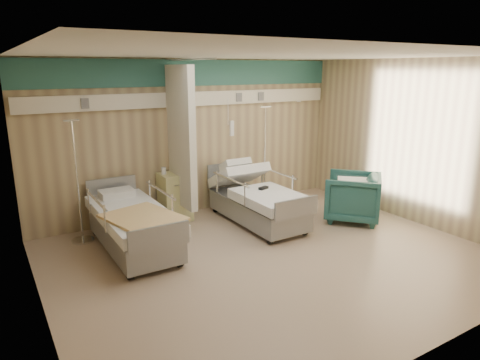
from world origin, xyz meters
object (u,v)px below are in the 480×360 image
object	(u,v)px
bedside_cabinet	(175,197)
visitor_armchair	(352,197)
bed_right	(257,206)
bed_left	(134,230)
iv_stand_right	(264,185)
iv_stand_left	(81,218)

from	to	relation	value
bedside_cabinet	visitor_armchair	bearing A→B (deg)	-31.69
bed_right	bed_left	distance (m)	2.20
visitor_armchair	iv_stand_right	world-z (taller)	iv_stand_right
bed_right	iv_stand_left	size ratio (longest dim) A/B	1.14
bedside_cabinet	iv_stand_left	xyz separation A→B (m)	(-1.64, -0.16, -0.04)
bed_right	iv_stand_left	distance (m)	2.89
bed_right	iv_stand_right	xyz separation A→B (m)	(0.71, 0.81, 0.08)
bed_left	bedside_cabinet	size ratio (longest dim) A/B	2.54
bed_right	bedside_cabinet	size ratio (longest dim) A/B	2.54
bed_left	iv_stand_left	distance (m)	0.95
bed_right	bedside_cabinet	xyz separation A→B (m)	(-1.15, 0.90, 0.11)
bedside_cabinet	iv_stand_right	bearing A→B (deg)	-2.73
bed_left	iv_stand_left	size ratio (longest dim) A/B	1.14
bedside_cabinet	iv_stand_left	world-z (taller)	iv_stand_left
bed_left	visitor_armchair	size ratio (longest dim) A/B	2.33
bed_right	bedside_cabinet	distance (m)	1.46
iv_stand_left	visitor_armchair	bearing A→B (deg)	-19.06
bed_right	bed_left	world-z (taller)	same
bed_right	bed_left	xyz separation A→B (m)	(-2.20, 0.00, 0.00)
bed_right	visitor_armchair	size ratio (longest dim) A/B	2.33
visitor_armchair	iv_stand_left	bearing A→B (deg)	-60.37
bedside_cabinet	iv_stand_right	xyz separation A→B (m)	(1.86, -0.09, -0.03)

